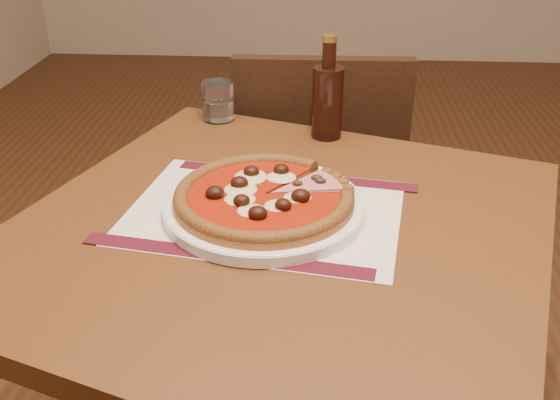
% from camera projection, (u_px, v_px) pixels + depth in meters
% --- Properties ---
extents(table, '(1.02, 1.02, 0.75)m').
position_uv_depth(table, '(279.00, 276.00, 1.03)').
color(table, brown).
rests_on(table, ground).
extents(chair_far, '(0.42, 0.42, 0.87)m').
position_uv_depth(chair_far, '(318.00, 186.00, 1.64)').
color(chair_far, black).
rests_on(chair_far, ground).
extents(placemat, '(0.48, 0.37, 0.00)m').
position_uv_depth(placemat, '(264.00, 212.00, 1.01)').
color(placemat, beige).
rests_on(placemat, table).
extents(plate, '(0.32, 0.32, 0.02)m').
position_uv_depth(plate, '(264.00, 207.00, 1.00)').
color(plate, white).
rests_on(plate, placemat).
extents(pizza, '(0.29, 0.29, 0.04)m').
position_uv_depth(pizza, '(264.00, 196.00, 0.99)').
color(pizza, '#AA6329').
rests_on(pizza, plate).
extents(ham_slice, '(0.13, 0.11, 0.02)m').
position_uv_depth(ham_slice, '(313.00, 183.00, 1.04)').
color(ham_slice, '#AA6329').
rests_on(ham_slice, plate).
extents(water_glass, '(0.09, 0.09, 0.08)m').
position_uv_depth(water_glass, '(218.00, 101.00, 1.35)').
color(water_glass, white).
rests_on(water_glass, table).
extents(bottle, '(0.06, 0.06, 0.21)m').
position_uv_depth(bottle, '(328.00, 99.00, 1.25)').
color(bottle, black).
rests_on(bottle, table).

